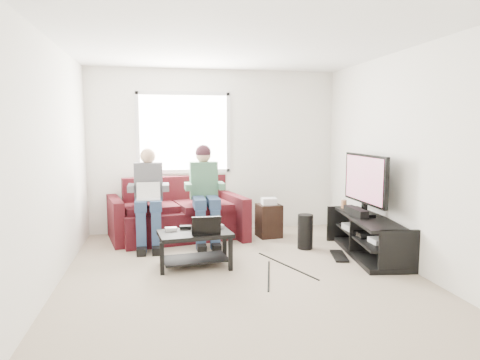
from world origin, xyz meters
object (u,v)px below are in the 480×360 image
Objects in this scene: subwoofer at (305,232)px; end_table at (269,219)px; coffee_table at (195,241)px; tv_stand at (367,238)px; sofa at (177,216)px; tv at (365,181)px.

end_table reaches higher than subwoofer.
end_table is (1.24, 1.23, -0.04)m from coffee_table.
end_table is at bearing 130.57° from tv_stand.
end_table is (-0.33, 0.73, 0.03)m from subwoofer.
subwoofer is (1.57, 0.49, -0.07)m from coffee_table.
coffee_table is at bearing -179.19° from tv_stand.
coffee_table is 1.75m from end_table.
sofa is 1.42m from end_table.
subwoofer is (-0.69, 0.46, 0.01)m from tv_stand.
tv_stand is (2.42, -1.40, -0.10)m from sofa.
tv_stand is 1.57m from end_table.
tv reaches higher than sofa.
coffee_table is 1.65m from subwoofer.
end_table is at bearing 132.98° from tv.
tv reaches higher than tv_stand.
subwoofer is at bearing 152.39° from tv.
tv is at bearing 91.47° from tv_stand.
end_table is at bearing 44.64° from coffee_table.
sofa reaches higher than coffee_table.
sofa is at bearing 96.38° from coffee_table.
tv_stand reaches higher than coffee_table.
subwoofer is (-0.69, 0.36, -0.74)m from tv.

